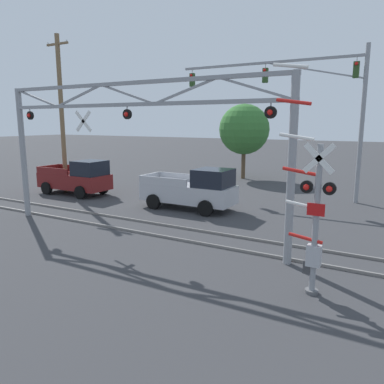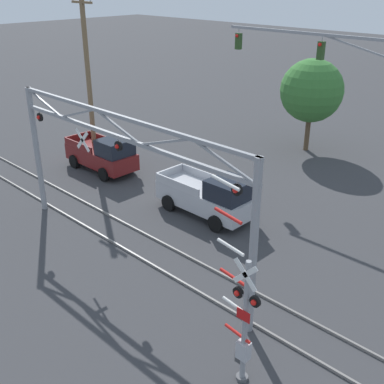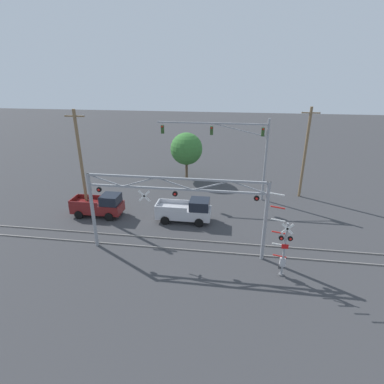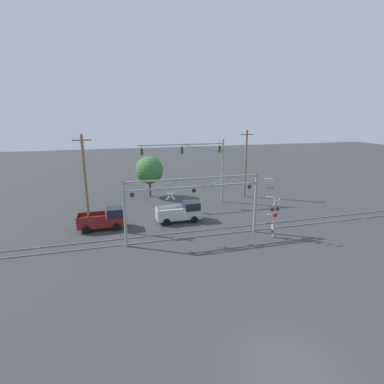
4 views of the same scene
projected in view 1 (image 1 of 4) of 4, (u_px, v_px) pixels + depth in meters
name	position (u px, v px, depth m)	size (l,w,h in m)	color
rail_track_near	(135.00, 231.00, 15.41)	(80.00, 0.08, 0.10)	gray
rail_track_far	(155.00, 223.00, 16.63)	(80.00, 0.08, 0.10)	gray
crossing_gantry	(128.00, 132.00, 14.42)	(13.03, 0.29, 6.00)	gray
crossing_signal_mast	(312.00, 218.00, 9.63)	(1.73, 0.35, 5.97)	gray
traffic_signal_span	(314.00, 97.00, 21.31)	(11.24, 0.39, 8.57)	gray
pickup_truck_lead	(193.00, 190.00, 19.33)	(4.96, 2.12, 2.19)	#B7B7BC
pickup_truck_following	(77.00, 178.00, 23.34)	(4.75, 2.12, 2.19)	maroon
utility_pole_left	(62.00, 113.00, 23.71)	(1.80, 0.28, 9.80)	brown
background_tree_beyond_span	(244.00, 129.00, 29.49)	(3.95, 3.95, 5.90)	brown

